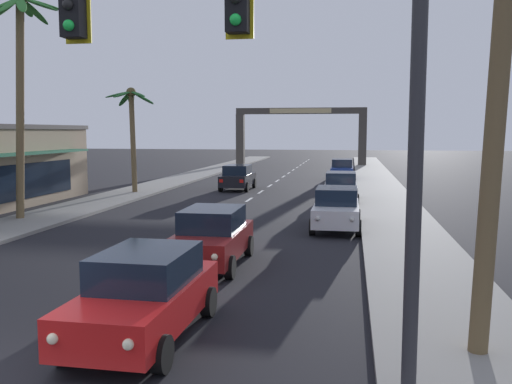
% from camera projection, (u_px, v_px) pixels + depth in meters
% --- Properties ---
extents(sidewalk_right, '(3.20, 110.00, 0.14)m').
position_uv_depth(sidewalk_right, '(392.00, 211.00, 27.10)').
color(sidewalk_right, gray).
rests_on(sidewalk_right, ground).
extents(sidewalk_left, '(3.20, 110.00, 0.14)m').
position_uv_depth(sidewalk_left, '(94.00, 204.00, 29.71)').
color(sidewalk_left, gray).
rests_on(sidewalk_left, ground).
extents(lane_markings, '(4.28, 89.36, 0.01)m').
position_uv_depth(lane_markings, '(246.00, 207.00, 28.75)').
color(lane_markings, silver).
rests_on(lane_markings, ground).
extents(traffic_signal_mast, '(10.26, 0.41, 7.39)m').
position_uv_depth(traffic_signal_mast, '(183.00, 44.00, 8.12)').
color(traffic_signal_mast, '#2D2D33').
rests_on(traffic_signal_mast, ground).
extents(sedan_lead_at_stop_bar, '(2.00, 4.47, 1.68)m').
position_uv_depth(sedan_lead_at_stop_bar, '(145.00, 294.00, 10.55)').
color(sedan_lead_at_stop_bar, red).
rests_on(sedan_lead_at_stop_bar, ground).
extents(sedan_third_in_queue, '(1.96, 4.46, 1.68)m').
position_uv_depth(sedan_third_in_queue, '(212.00, 236.00, 16.30)').
color(sedan_third_in_queue, maroon).
rests_on(sedan_third_in_queue, ground).
extents(sedan_oncoming_far, '(1.95, 4.45, 1.68)m').
position_uv_depth(sedan_oncoming_far, '(238.00, 177.00, 37.29)').
color(sedan_oncoming_far, black).
rests_on(sedan_oncoming_far, ground).
extents(sedan_parked_nearest_kerb, '(1.95, 4.45, 1.68)m').
position_uv_depth(sedan_parked_nearest_kerb, '(336.00, 208.00, 22.26)').
color(sedan_parked_nearest_kerb, silver).
rests_on(sedan_parked_nearest_kerb, ground).
extents(sedan_parked_mid_kerb, '(1.98, 4.47, 1.68)m').
position_uv_depth(sedan_parked_mid_kerb, '(341.00, 187.00, 30.70)').
color(sedan_parked_mid_kerb, silver).
rests_on(sedan_parked_mid_kerb, ground).
extents(sedan_parked_far_kerb, '(1.96, 4.46, 1.68)m').
position_uv_depth(sedan_parked_far_kerb, '(342.00, 169.00, 44.99)').
color(sedan_parked_far_kerb, navy).
rests_on(sedan_parked_far_kerb, ground).
extents(palm_left_second, '(3.28, 3.15, 9.78)m').
position_uv_depth(palm_left_second, '(20.00, 60.00, 23.56)').
color(palm_left_second, brown).
rests_on(palm_left_second, ground).
extents(palm_left_third, '(2.97, 3.00, 6.64)m').
position_uv_depth(palm_left_third, '(132.00, 116.00, 34.35)').
color(palm_left_third, brown).
rests_on(palm_left_third, ground).
extents(town_gateway_arch, '(14.96, 0.90, 6.60)m').
position_uv_depth(town_gateway_arch, '(300.00, 128.00, 63.40)').
color(town_gateway_arch, '#423D38').
rests_on(town_gateway_arch, ground).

